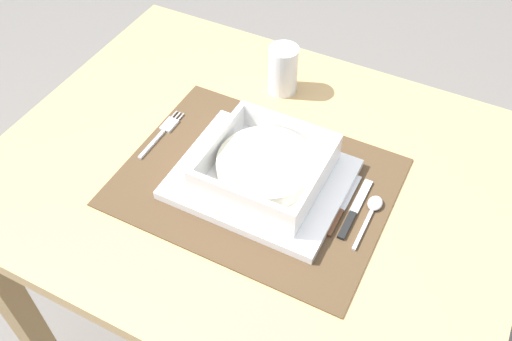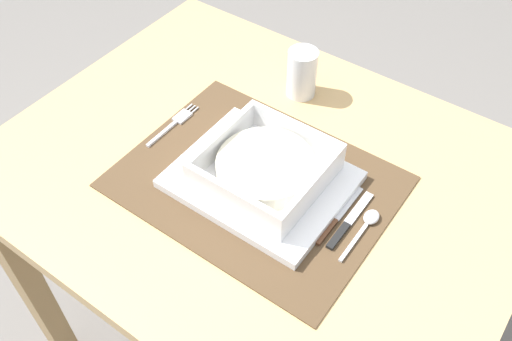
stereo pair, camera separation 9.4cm
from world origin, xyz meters
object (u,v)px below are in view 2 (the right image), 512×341
Objects in this scene: dining_table at (258,207)px; porridge_bowl at (265,168)px; fork at (176,122)px; spoon at (368,222)px; butter_knife at (347,223)px; bread_knife at (336,218)px; drinking_glass at (302,75)px.

porridge_bowl is (0.03, -0.03, 0.16)m from dining_table.
dining_table is at bearing -2.36° from fork.
porridge_bowl is 0.19m from spoon.
butter_knife is at bearing 1.90° from porridge_bowl.
bread_knife is (-0.02, -0.00, 0.00)m from butter_knife.
spoon is 0.34m from drinking_glass.
drinking_glass is (0.14, 0.21, 0.04)m from fork.
fork reaches higher than dining_table.
porridge_bowl is 1.43× the size of butter_knife.
drinking_glass reaches higher than spoon.
dining_table is 0.23m from fork.
dining_table is at bearing 175.29° from butter_knife.
spoon is at bearing -0.32° from dining_table.
spoon is 0.05m from bread_knife.
spoon is (0.41, -0.00, 0.00)m from fork.
bread_knife is at bearing -174.04° from butter_knife.
spoon is 0.03m from butter_knife.
butter_knife is at bearing -44.48° from drinking_glass.
fork is 0.97× the size of bread_knife.
fork is 1.01× the size of butter_knife.
fork is 0.26m from drinking_glass.
butter_knife is at bearing 5.65° from bread_knife.
spoon reaches higher than butter_knife.
dining_table is 4.75× the size of porridge_bowl.
porridge_bowl is 1.65× the size of spoon.
porridge_bowl is at bearing -177.32° from bread_knife.
dining_table is 0.16m from porridge_bowl.
butter_knife is at bearing -6.18° from dining_table.
butter_knife is 0.02m from bread_knife.
butter_knife is (0.38, -0.02, 0.00)m from fork.
drinking_glass is (-0.05, 0.21, 0.16)m from dining_table.
drinking_glass is at bearing 108.75° from porridge_bowl.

